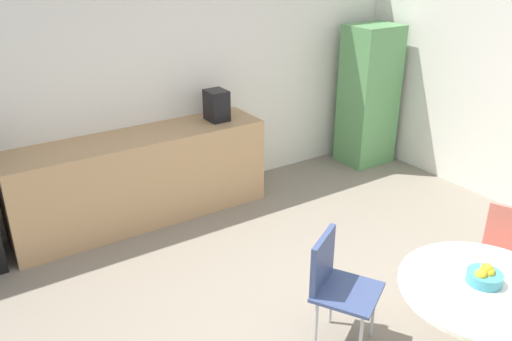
% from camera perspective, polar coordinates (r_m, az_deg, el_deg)
% --- Properties ---
extents(wall_back, '(6.00, 0.10, 2.60)m').
position_cam_1_polar(wall_back, '(5.52, -10.45, 9.50)').
color(wall_back, white).
rests_on(wall_back, ground_plane).
extents(counter_block, '(2.56, 0.60, 0.90)m').
position_cam_1_polar(counter_block, '(5.35, -12.38, -0.82)').
color(counter_block, tan).
rests_on(counter_block, ground_plane).
extents(locker_cabinet, '(0.60, 0.50, 1.72)m').
position_cam_1_polar(locker_cabinet, '(6.68, 12.16, 7.97)').
color(locker_cabinet, '#599959').
rests_on(locker_cabinet, ground_plane).
extents(round_table, '(1.02, 1.02, 0.76)m').
position_cam_1_polar(round_table, '(3.55, 23.35, -13.61)').
color(round_table, silver).
rests_on(round_table, ground_plane).
extents(chair_coral, '(0.55, 0.55, 0.83)m').
position_cam_1_polar(chair_coral, '(4.37, 25.72, -7.77)').
color(chair_coral, silver).
rests_on(chair_coral, ground_plane).
extents(chair_navy, '(0.57, 0.57, 0.83)m').
position_cam_1_polar(chair_navy, '(3.69, 8.55, -11.52)').
color(chair_navy, silver).
rests_on(chair_navy, ground_plane).
extents(fruit_bowl, '(0.21, 0.21, 0.13)m').
position_cam_1_polar(fruit_bowl, '(3.47, 23.68, -10.44)').
color(fruit_bowl, teal).
rests_on(fruit_bowl, round_table).
extents(mug_white, '(0.13, 0.08, 0.09)m').
position_cam_1_polar(mug_white, '(5.61, -4.16, 6.30)').
color(mug_white, '#D84C4C').
rests_on(mug_white, counter_block).
extents(coffee_maker, '(0.20, 0.24, 0.32)m').
position_cam_1_polar(coffee_maker, '(5.48, -4.32, 7.10)').
color(coffee_maker, black).
rests_on(coffee_maker, counter_block).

